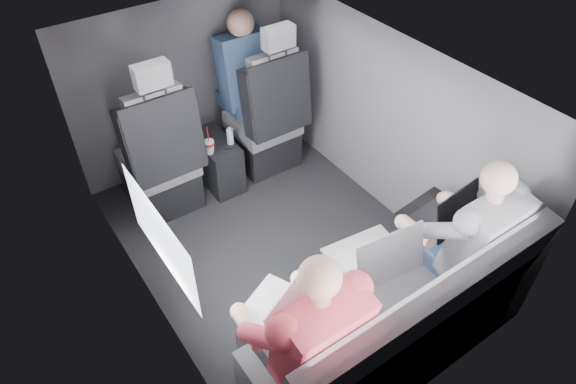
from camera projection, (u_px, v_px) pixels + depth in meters
floor at (280, 248)px, 3.59m from camera, size 2.60×2.60×0.00m
ceiling at (277, 75)px, 2.70m from camera, size 2.60×2.60×0.00m
panel_left at (141, 234)px, 2.76m from camera, size 0.02×2.60×1.35m
panel_right at (387, 126)px, 3.53m from camera, size 0.02×2.60×1.35m
panel_front at (184, 85)px, 3.94m from camera, size 1.80×0.02×1.35m
panel_back at (438, 322)px, 2.35m from camera, size 1.80×0.02×1.35m
side_window at (160, 238)px, 2.44m from camera, size 0.02×0.75×0.42m
seatbelt at (278, 88)px, 3.67m from camera, size 0.35×0.11×0.59m
front_seat_left at (161, 165)px, 3.65m from camera, size 0.52×0.58×1.26m
front_seat_right at (267, 124)px, 4.03m from camera, size 0.52×0.58×1.26m
center_console at (217, 162)px, 4.00m from camera, size 0.24×0.48×0.41m
rear_bench at (391, 331)px, 2.74m from camera, size 1.60×0.57×0.92m
soda_cup at (209, 146)px, 3.72m from camera, size 0.08×0.08×0.23m
water_bottle at (230, 137)px, 3.79m from camera, size 0.05×0.05×0.14m
laptop_white at (277, 308)px, 2.46m from camera, size 0.38×0.41×0.24m
laptop_silver at (374, 255)px, 2.70m from camera, size 0.43×0.40×0.28m
laptop_black at (441, 211)px, 2.95m from camera, size 0.39×0.36×0.26m
passenger_rear_left at (302, 333)px, 2.36m from camera, size 0.50×0.62×1.22m
passenger_rear_right at (459, 237)px, 2.82m from camera, size 0.49×0.61×1.20m
passenger_front_right at (244, 72)px, 3.95m from camera, size 0.40×0.40×0.81m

